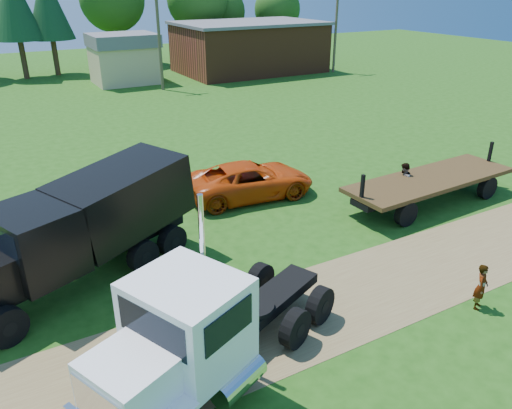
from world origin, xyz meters
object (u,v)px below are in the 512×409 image
spectator_a (481,287)px  orange_pickup (250,180)px  flatbed_trailer (430,183)px  white_semi_tractor (193,336)px  black_dump_truck (85,224)px

spectator_a → orange_pickup: bearing=68.6°
flatbed_trailer → spectator_a: 8.22m
white_semi_tractor → black_dump_truck: size_ratio=0.93×
orange_pickup → flatbed_trailer: (6.86, -4.64, 0.12)m
white_semi_tractor → spectator_a: bearing=-31.0°
spectator_a → flatbed_trailer: bearing=22.3°
black_dump_truck → flatbed_trailer: bearing=-27.6°
black_dump_truck → flatbed_trailer: (15.02, -1.20, -1.10)m
flatbed_trailer → white_semi_tractor: bearing=-161.3°
orange_pickup → spectator_a: size_ratio=3.94×
spectator_a → black_dump_truck: bearing=111.0°
white_semi_tractor → black_dump_truck: (-1.04, 6.63, 0.40)m
white_semi_tractor → flatbed_trailer: (13.98, 5.43, -0.69)m
orange_pickup → spectator_a: bearing=-163.8°
white_semi_tractor → spectator_a: 9.24m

